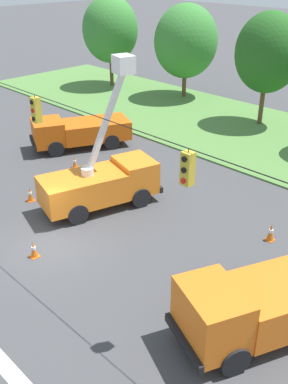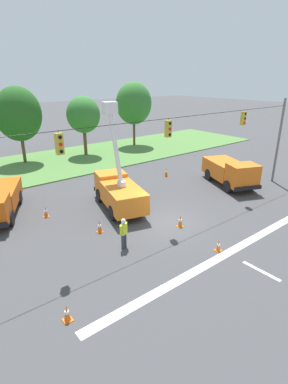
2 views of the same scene
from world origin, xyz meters
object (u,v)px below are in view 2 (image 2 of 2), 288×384
object	(u,v)px
utility_truck_support_near	(230,171)
road_worker	(124,231)
traffic_cone_mid_right	(100,227)
traffic_cone_lane_edge_a	(67,313)
traffic_cone_lane_edge_b	(180,221)
traffic_cone_mid_left	(218,246)
tree_far_east	(134,103)
tree_east	(83,115)
traffic_cone_near_bucket	(166,172)
tree_centre	(18,114)
traffic_cone_foreground_right	(46,212)
utility_truck_bucket_lift	(118,189)

from	to	relation	value
utility_truck_support_near	road_worker	distance (m)	13.36
traffic_cone_mid_right	traffic_cone_lane_edge_a	distance (m)	7.07
utility_truck_support_near	traffic_cone_lane_edge_b	bearing A→B (deg)	-162.12
road_worker	traffic_cone_mid_left	size ratio (longest dim) A/B	2.74
traffic_cone_lane_edge_b	tree_far_east	bearing A→B (deg)	60.00
tree_east	utility_truck_support_near	bearing A→B (deg)	-74.48
tree_east	traffic_cone_mid_left	distance (m)	24.05
utility_truck_support_near	traffic_cone_near_bucket	world-z (taller)	utility_truck_support_near
traffic_cone_near_bucket	tree_east	bearing A→B (deg)	99.93
traffic_cone_near_bucket	tree_far_east	bearing A→B (deg)	65.70
tree_centre	traffic_cone_lane_edge_b	world-z (taller)	tree_centre
utility_truck_support_near	traffic_cone_lane_edge_a	bearing A→B (deg)	-162.38
tree_east	road_worker	size ratio (longest dim) A/B	3.86
tree_east	utility_truck_support_near	size ratio (longest dim) A/B	1.09
tree_east	tree_far_east	xyz separation A→B (m)	(7.74, 0.71, 0.82)
tree_far_east	traffic_cone_lane_edge_a	world-z (taller)	tree_far_east
traffic_cone_near_bucket	traffic_cone_lane_edge_b	xyz separation A→B (m)	(-6.24, -8.07, -0.04)
tree_centre	traffic_cone_near_bucket	xyz separation A→B (m)	(8.85, -13.07, -4.79)
tree_centre	traffic_cone_lane_edge_a	size ratio (longest dim) A/B	11.26
traffic_cone_foreground_right	traffic_cone_mid_right	world-z (taller)	traffic_cone_mid_right
utility_truck_bucket_lift	traffic_cone_foreground_right	bearing A→B (deg)	159.03
utility_truck_support_near	traffic_cone_mid_right	distance (m)	13.25
traffic_cone_lane_edge_b	utility_truck_support_near	bearing A→B (deg)	17.88
traffic_cone_near_bucket	traffic_cone_lane_edge_a	distance (m)	18.68
traffic_cone_mid_left	traffic_cone_mid_right	xyz separation A→B (m)	(-3.94, 5.82, 0.06)
road_worker	traffic_cone_near_bucket	bearing A→B (deg)	37.12
utility_truck_support_near	traffic_cone_foreground_right	world-z (taller)	utility_truck_support_near
traffic_cone_mid_left	tree_far_east	bearing A→B (deg)	62.79
traffic_cone_foreground_right	traffic_cone_lane_edge_b	bearing A→B (deg)	-47.72
tree_far_east	tree_east	bearing A→B (deg)	-174.79
utility_truck_support_near	tree_centre	bearing A→B (deg)	122.22
traffic_cone_lane_edge_a	utility_truck_support_near	bearing A→B (deg)	17.62
road_worker	utility_truck_bucket_lift	bearing A→B (deg)	58.66
utility_truck_bucket_lift	traffic_cone_foreground_right	xyz separation A→B (m)	(-4.70, 1.80, -1.04)
tree_centre	traffic_cone_lane_edge_b	distance (m)	21.83
traffic_cone_foreground_right	traffic_cone_mid_right	bearing A→B (deg)	-67.31
tree_far_east	traffic_cone_lane_edge_b	world-z (taller)	tree_far_east
tree_far_east	utility_truck_support_near	xyz separation A→B (m)	(-3.01, -17.75, -4.34)
tree_east	road_worker	world-z (taller)	tree_east
traffic_cone_lane_edge_a	traffic_cone_foreground_right	bearing A→B (deg)	72.85
tree_centre	traffic_cone_near_bucket	distance (m)	16.49
road_worker	traffic_cone_foreground_right	xyz separation A→B (m)	(-1.85, 6.47, -0.65)
tree_east	traffic_cone_lane_edge_b	size ratio (longest dim) A/B	8.98
road_worker	traffic_cone_near_bucket	xyz separation A→B (m)	(10.42, 7.89, -0.59)
traffic_cone_foreground_right	traffic_cone_lane_edge_a	size ratio (longest dim) A/B	1.01
tree_far_east	traffic_cone_mid_left	distance (m)	27.39
traffic_cone_mid_right	utility_truck_bucket_lift	bearing A→B (deg)	37.77
tree_centre	traffic_cone_lane_edge_b	xyz separation A→B (m)	(2.61, -21.13, -4.83)
utility_truck_bucket_lift	road_worker	distance (m)	5.48
tree_centre	utility_truck_support_near	distance (m)	21.95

